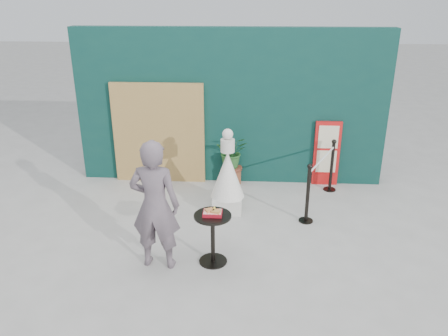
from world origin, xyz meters
TOP-DOWN VIEW (x-y plane):
  - ground at (0.00, 0.00)m, footprint 60.00×60.00m
  - back_wall at (0.00, 3.15)m, footprint 6.00×0.30m
  - bamboo_fence at (-1.40, 2.94)m, footprint 1.80×0.08m
  - woman at (-0.85, -0.02)m, footprint 0.70×0.49m
  - menu_board at (1.90, 2.95)m, footprint 0.50×0.07m
  - statue at (0.03, 1.71)m, footprint 0.58×0.58m
  - cafe_table at (-0.09, 0.09)m, footprint 0.52×0.52m
  - food_basket at (-0.08, 0.09)m, footprint 0.26×0.19m
  - planter at (0.05, 2.88)m, footprint 0.60×0.52m
  - stanchion_barrier at (1.67, 2.03)m, footprint 0.84×1.54m

SIDE VIEW (x-z plane):
  - ground at x=0.00m, z-range 0.00..0.00m
  - stanchion_barrier at x=1.67m, z-range -0.02..1.01m
  - cafe_table at x=-0.09m, z-range 0.12..0.87m
  - planter at x=0.05m, z-range 0.08..1.10m
  - statue at x=0.03m, z-range -0.14..1.36m
  - menu_board at x=1.90m, z-range 0.00..1.30m
  - food_basket at x=-0.08m, z-range 0.73..0.84m
  - woman at x=-0.85m, z-range 0.00..1.85m
  - bamboo_fence at x=-1.40m, z-range 0.00..2.00m
  - back_wall at x=0.00m, z-range 0.00..3.00m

